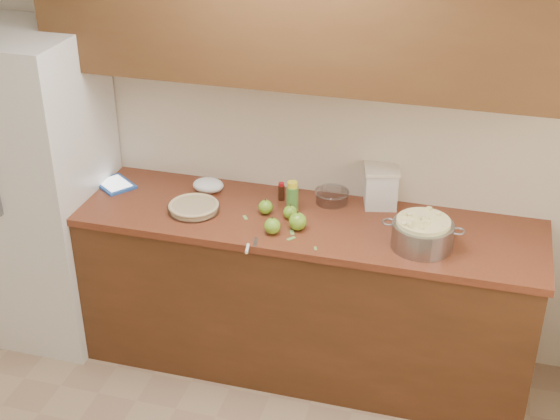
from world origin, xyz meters
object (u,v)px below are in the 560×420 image
(colander, at_px, (422,234))
(tablet, at_px, (115,184))
(flour_canister, at_px, (381,186))
(pie, at_px, (194,207))

(colander, relative_size, tablet, 1.44)
(colander, distance_m, tablet, 1.74)
(flour_canister, distance_m, tablet, 1.48)
(colander, height_order, tablet, colander)
(flour_canister, bearing_deg, colander, -54.80)
(pie, relative_size, tablet, 1.00)
(pie, bearing_deg, flour_canister, 19.77)
(colander, bearing_deg, flour_canister, 125.20)
(pie, distance_m, colander, 1.19)
(pie, distance_m, tablet, 0.56)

